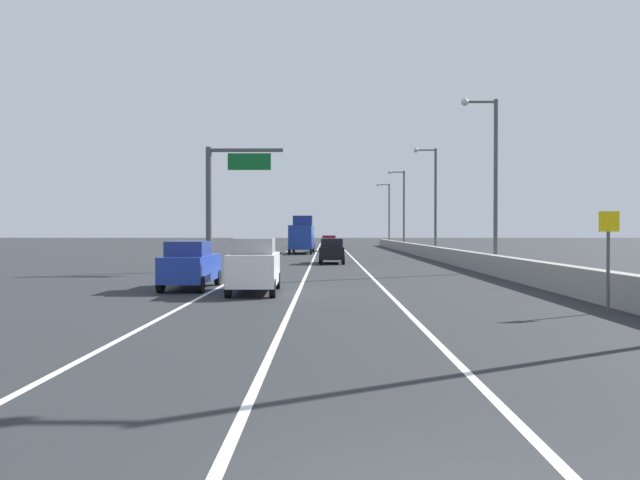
# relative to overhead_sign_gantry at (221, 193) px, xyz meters

# --- Properties ---
(ground_plane) EXTENTS (320.00, 320.00, 0.00)m
(ground_plane) POSITION_rel_overhead_sign_gantry_xyz_m (7.26, 31.25, -4.73)
(ground_plane) COLOR #26282B
(lane_stripe_left) EXTENTS (0.16, 130.00, 0.00)m
(lane_stripe_left) POSITION_rel_overhead_sign_gantry_xyz_m (1.76, 22.25, -4.73)
(lane_stripe_left) COLOR silver
(lane_stripe_left) RESTS_ON ground_plane
(lane_stripe_center) EXTENTS (0.16, 130.00, 0.00)m
(lane_stripe_center) POSITION_rel_overhead_sign_gantry_xyz_m (5.26, 22.25, -4.73)
(lane_stripe_center) COLOR silver
(lane_stripe_center) RESTS_ON ground_plane
(lane_stripe_right) EXTENTS (0.16, 130.00, 0.00)m
(lane_stripe_right) POSITION_rel_overhead_sign_gantry_xyz_m (8.76, 22.25, -4.73)
(lane_stripe_right) COLOR silver
(lane_stripe_right) RESTS_ON ground_plane
(jersey_barrier_right) EXTENTS (0.60, 120.00, 1.10)m
(jersey_barrier_right) POSITION_rel_overhead_sign_gantry_xyz_m (15.61, 7.25, -4.18)
(jersey_barrier_right) COLOR gray
(jersey_barrier_right) RESTS_ON ground_plane
(overhead_sign_gantry) EXTENTS (4.68, 0.36, 7.50)m
(overhead_sign_gantry) POSITION_rel_overhead_sign_gantry_xyz_m (0.00, 0.00, 0.00)
(overhead_sign_gantry) COLOR #47474C
(overhead_sign_gantry) RESTS_ON ground_plane
(speed_advisory_sign) EXTENTS (0.60, 0.11, 3.00)m
(speed_advisory_sign) POSITION_rel_overhead_sign_gantry_xyz_m (14.71, -19.23, -2.96)
(speed_advisory_sign) COLOR #4C4C51
(speed_advisory_sign) RESTS_ON ground_plane
(lamp_post_right_second) EXTENTS (2.14, 0.44, 10.10)m
(lamp_post_right_second) POSITION_rel_overhead_sign_gantry_xyz_m (15.92, -1.43, 1.07)
(lamp_post_right_second) COLOR #4C4C51
(lamp_post_right_second) RESTS_ON ground_plane
(lamp_post_right_third) EXTENTS (2.14, 0.44, 10.10)m
(lamp_post_right_third) POSITION_rel_overhead_sign_gantry_xyz_m (16.20, 20.09, 1.07)
(lamp_post_right_third) COLOR #4C4C51
(lamp_post_right_third) RESTS_ON ground_plane
(lamp_post_right_fourth) EXTENTS (2.14, 0.44, 10.10)m
(lamp_post_right_fourth) POSITION_rel_overhead_sign_gantry_xyz_m (15.96, 41.61, 1.07)
(lamp_post_right_fourth) COLOR #4C4C51
(lamp_post_right_fourth) RESTS_ON ground_plane
(lamp_post_right_fifth) EXTENTS (2.14, 0.44, 10.10)m
(lamp_post_right_fifth) POSITION_rel_overhead_sign_gantry_xyz_m (16.26, 63.13, 1.07)
(lamp_post_right_fifth) COLOR #4C4C51
(lamp_post_right_fifth) RESTS_ON ground_plane
(car_white_0) EXTENTS (1.94, 4.47, 2.14)m
(car_white_0) POSITION_rel_overhead_sign_gantry_xyz_m (3.56, -13.52, -3.66)
(car_white_0) COLOR white
(car_white_0) RESTS_ON ground_plane
(car_black_1) EXTENTS (1.93, 4.62, 1.87)m
(car_black_1) POSITION_rel_overhead_sign_gantry_xyz_m (6.79, 9.08, -3.79)
(car_black_1) COLOR black
(car_black_1) RESTS_ON ground_plane
(car_gray_2) EXTENTS (1.94, 4.23, 2.08)m
(car_gray_2) POSITION_rel_overhead_sign_gantry_xyz_m (3.67, 55.25, -3.69)
(car_gray_2) COLOR slate
(car_gray_2) RESTS_ON ground_plane
(car_red_3) EXTENTS (1.87, 4.57, 1.91)m
(car_red_3) POSITION_rel_overhead_sign_gantry_xyz_m (6.69, 37.80, -3.77)
(car_red_3) COLOR red
(car_red_3) RESTS_ON ground_plane
(car_blue_4) EXTENTS (1.84, 4.56, 2.00)m
(car_blue_4) POSITION_rel_overhead_sign_gantry_xyz_m (0.69, -11.74, -3.73)
(car_blue_4) COLOR #1E389E
(car_blue_4) RESTS_ON ground_plane
(box_truck) EXTENTS (2.59, 7.95, 4.13)m
(box_truck) POSITION_rel_overhead_sign_gantry_xyz_m (3.74, 30.29, -2.84)
(box_truck) COLOR navy
(box_truck) RESTS_ON ground_plane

